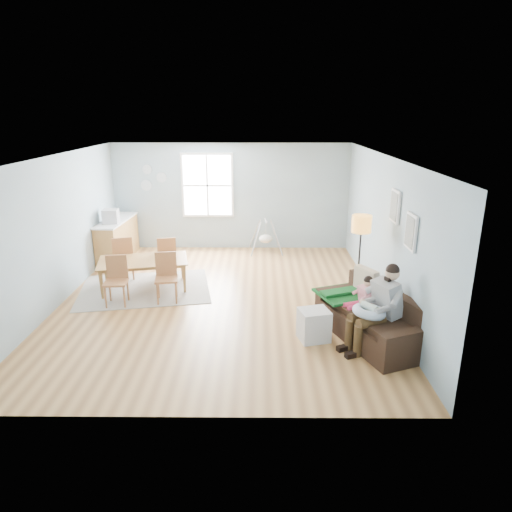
{
  "coord_description": "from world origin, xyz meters",
  "views": [
    {
      "loc": [
        0.73,
        -8.05,
        3.46
      ],
      "look_at": [
        0.66,
        -0.36,
        1.0
      ],
      "focal_mm": 32.0,
      "sensor_mm": 36.0,
      "label": 1
    }
  ],
  "objects_px": {
    "chair_ne": "(167,254)",
    "monitor": "(110,216)",
    "counter": "(118,239)",
    "father": "(378,305)",
    "dining_table": "(144,275)",
    "sofa": "(372,321)",
    "baby_swing": "(266,238)",
    "chair_se": "(166,274)",
    "chair_sw": "(116,277)",
    "chair_nw": "(123,255)",
    "floor_lamp": "(361,232)",
    "toddler": "(363,295)",
    "storage_cube": "(313,325)"
  },
  "relations": [
    {
      "from": "counter",
      "to": "monitor",
      "type": "height_order",
      "value": "monitor"
    },
    {
      "from": "sofa",
      "to": "chair_ne",
      "type": "distance_m",
      "value": 4.66
    },
    {
      "from": "chair_ne",
      "to": "dining_table",
      "type": "bearing_deg",
      "value": -115.65
    },
    {
      "from": "father",
      "to": "baby_swing",
      "type": "distance_m",
      "value": 5.17
    },
    {
      "from": "floor_lamp",
      "to": "chair_nw",
      "type": "height_order",
      "value": "floor_lamp"
    },
    {
      "from": "toddler",
      "to": "chair_ne",
      "type": "xyz_separation_m",
      "value": [
        -3.63,
        2.59,
        -0.15
      ]
    },
    {
      "from": "chair_nw",
      "to": "counter",
      "type": "xyz_separation_m",
      "value": [
        -0.55,
        1.42,
        -0.05
      ]
    },
    {
      "from": "father",
      "to": "monitor",
      "type": "height_order",
      "value": "father"
    },
    {
      "from": "floor_lamp",
      "to": "dining_table",
      "type": "relative_size",
      "value": 0.98
    },
    {
      "from": "father",
      "to": "floor_lamp",
      "type": "xyz_separation_m",
      "value": [
        0.03,
        1.6,
        0.71
      ]
    },
    {
      "from": "counter",
      "to": "monitor",
      "type": "xyz_separation_m",
      "value": [
        -0.0,
        -0.34,
        0.65
      ]
    },
    {
      "from": "dining_table",
      "to": "counter",
      "type": "relative_size",
      "value": 0.97
    },
    {
      "from": "chair_ne",
      "to": "monitor",
      "type": "relative_size",
      "value": 2.48
    },
    {
      "from": "chair_ne",
      "to": "baby_swing",
      "type": "xyz_separation_m",
      "value": [
        2.14,
        1.85,
        -0.14
      ]
    },
    {
      "from": "dining_table",
      "to": "chair_se",
      "type": "height_order",
      "value": "chair_se"
    },
    {
      "from": "chair_sw",
      "to": "chair_nw",
      "type": "bearing_deg",
      "value": 100.42
    },
    {
      "from": "dining_table",
      "to": "counter",
      "type": "xyz_separation_m",
      "value": [
        -1.1,
        1.95,
        0.19
      ]
    },
    {
      "from": "sofa",
      "to": "baby_swing",
      "type": "xyz_separation_m",
      "value": [
        -1.62,
        4.59,
        0.09
      ]
    },
    {
      "from": "chair_se",
      "to": "chair_nw",
      "type": "bearing_deg",
      "value": 136.36
    },
    {
      "from": "toddler",
      "to": "chair_se",
      "type": "distance_m",
      "value": 3.66
    },
    {
      "from": "sofa",
      "to": "father",
      "type": "bearing_deg",
      "value": -91.75
    },
    {
      "from": "toddler",
      "to": "monitor",
      "type": "relative_size",
      "value": 2.08
    },
    {
      "from": "chair_nw",
      "to": "counter",
      "type": "height_order",
      "value": "counter"
    },
    {
      "from": "chair_sw",
      "to": "monitor",
      "type": "xyz_separation_m",
      "value": [
        -0.78,
        2.32,
        0.63
      ]
    },
    {
      "from": "chair_nw",
      "to": "monitor",
      "type": "relative_size",
      "value": 2.62
    },
    {
      "from": "dining_table",
      "to": "chair_ne",
      "type": "xyz_separation_m",
      "value": [
        0.34,
        0.7,
        0.21
      ]
    },
    {
      "from": "toddler",
      "to": "chair_ne",
      "type": "relative_size",
      "value": 0.84
    },
    {
      "from": "baby_swing",
      "to": "toddler",
      "type": "bearing_deg",
      "value": -71.51
    },
    {
      "from": "floor_lamp",
      "to": "storage_cube",
      "type": "distance_m",
      "value": 2.03
    },
    {
      "from": "father",
      "to": "dining_table",
      "type": "distance_m",
      "value": 4.73
    },
    {
      "from": "chair_nw",
      "to": "floor_lamp",
      "type": "bearing_deg",
      "value": -15.31
    },
    {
      "from": "sofa",
      "to": "chair_nw",
      "type": "height_order",
      "value": "chair_nw"
    },
    {
      "from": "chair_sw",
      "to": "chair_nw",
      "type": "distance_m",
      "value": 1.26
    },
    {
      "from": "counter",
      "to": "monitor",
      "type": "bearing_deg",
      "value": -90.46
    },
    {
      "from": "dining_table",
      "to": "chair_nw",
      "type": "distance_m",
      "value": 0.81
    },
    {
      "from": "floor_lamp",
      "to": "monitor",
      "type": "height_order",
      "value": "floor_lamp"
    },
    {
      "from": "chair_ne",
      "to": "father",
      "type": "bearing_deg",
      "value": -39.07
    },
    {
      "from": "father",
      "to": "chair_se",
      "type": "distance_m",
      "value": 3.97
    },
    {
      "from": "father",
      "to": "sofa",
      "type": "bearing_deg",
      "value": 88.25
    },
    {
      "from": "floor_lamp",
      "to": "chair_se",
      "type": "bearing_deg",
      "value": 176.57
    },
    {
      "from": "father",
      "to": "monitor",
      "type": "bearing_deg",
      "value": 142.69
    },
    {
      "from": "chair_sw",
      "to": "toddler",
      "type": "bearing_deg",
      "value": -15.46
    },
    {
      "from": "floor_lamp",
      "to": "storage_cube",
      "type": "relative_size",
      "value": 3.17
    },
    {
      "from": "father",
      "to": "chair_sw",
      "type": "xyz_separation_m",
      "value": [
        -4.42,
        1.64,
        -0.18
      ]
    },
    {
      "from": "dining_table",
      "to": "sofa",
      "type": "bearing_deg",
      "value": -38.63
    },
    {
      "from": "sofa",
      "to": "floor_lamp",
      "type": "distance_m",
      "value": 1.71
    },
    {
      "from": "floor_lamp",
      "to": "dining_table",
      "type": "bearing_deg",
      "value": 169.73
    },
    {
      "from": "chair_sw",
      "to": "chair_ne",
      "type": "xyz_separation_m",
      "value": [
        0.67,
        1.41,
        -0.0
      ]
    },
    {
      "from": "chair_se",
      "to": "baby_swing",
      "type": "height_order",
      "value": "chair_se"
    },
    {
      "from": "floor_lamp",
      "to": "chair_ne",
      "type": "relative_size",
      "value": 1.87
    }
  ]
}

